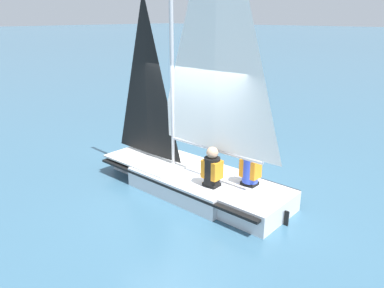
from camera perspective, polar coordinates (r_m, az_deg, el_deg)
ground_plane at (r=7.85m, az=0.00°, el=-6.85°), size 260.00×260.00×0.00m
sailboat_main at (r=7.50m, az=0.16°, el=-1.00°), size 1.53×4.30×5.85m
sailor_helm at (r=6.99m, az=3.05°, el=-4.66°), size 0.30×0.34×1.16m
sailor_crew at (r=7.11m, az=8.85°, el=-4.46°), size 0.30×0.34×1.16m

